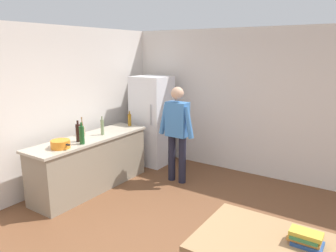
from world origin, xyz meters
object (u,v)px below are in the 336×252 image
Objects in this scene: cooking_pot at (60,144)px; bottle_wine_dark at (78,133)px; refrigerator at (152,121)px; utensil_jar at (82,131)px; bottle_oil_amber at (130,120)px; person at (177,128)px; bottle_vinegar_tall at (102,127)px; book_stack at (306,238)px; bottle_wine_green at (82,135)px.

bottle_wine_dark is at bearing 96.88° from cooking_pot.
utensil_jar is at bearing -100.56° from refrigerator.
bottle_oil_amber is (-0.09, 1.66, 0.06)m from cooking_pot.
person is 5.31× the size of bottle_vinegar_tall.
refrigerator is 1.10m from person.
book_stack is at bearing -4.99° from cooking_pot.
bottle_wine_dark is 3.57m from book_stack.
person is (0.95, -0.55, 0.08)m from refrigerator.
bottle_oil_amber is (-0.19, 1.34, -0.03)m from bottle_wine_green.
person is at bearing -30.23° from refrigerator.
cooking_pot is at bearing -119.16° from person.
book_stack is (2.50, -2.00, -0.17)m from person.
refrigerator is 4.29m from book_stack.
bottle_wine_green reaches higher than book_stack.
book_stack is (3.54, -1.96, -0.21)m from bottle_oil_amber.
bottle_wine_green reaches higher than utensil_jar.
person is 1.62m from bottle_wine_green.
bottle_vinegar_tall is (0.26, 0.22, 0.06)m from utensil_jar.
refrigerator is 5.29× the size of bottle_wine_green.
utensil_jar is (-0.30, 0.67, 0.02)m from cooking_pot.
bottle_vinegar_tall is at bearing -85.73° from bottle_oil_amber.
bottle_vinegar_tall is 3.68m from book_stack.
bottle_wine_dark reaches higher than cooking_pot.
bottle_vinegar_tall is at bearing 103.43° from bottle_wine_green.
refrigerator reaches higher than person.
bottle_oil_amber is (0.21, 0.99, 0.04)m from utensil_jar.
refrigerator is at bearing 88.64° from bottle_vinegar_tall.
refrigerator is 6.43× the size of bottle_oil_amber.
utensil_jar is at bearing -140.22° from bottle_vinegar_tall.
bottle_wine_dark is at bearing -91.41° from refrigerator.
cooking_pot is at bearing -83.12° from bottle_wine_dark.
bottle_vinegar_tall is at bearing 39.78° from utensil_jar.
cooking_pot is at bearing -66.14° from utensil_jar.
cooking_pot is at bearing -90.01° from refrigerator.
book_stack is (3.74, -0.97, -0.17)m from utensil_jar.
person reaches higher than bottle_vinegar_tall.
bottle_vinegar_tall is (0.06, -0.77, 0.02)m from bottle_oil_amber.
book_stack is at bearing -11.03° from bottle_wine_dark.
refrigerator is 0.61m from bottle_oil_amber.
cooking_pot is 0.39m from bottle_wine_dark.
bottle_wine_green is at bearing 72.07° from cooking_pot.
bottle_wine_green is at bearing -21.92° from bottle_wine_dark.
person reaches higher than utensil_jar.
cooking_pot is at bearing -87.92° from bottle_vinegar_tall.
bottle_wine_dark is at bearing -126.97° from person.
bottle_wine_green is 1.00× the size of bottle_wine_dark.
person reaches higher than book_stack.
bottle_oil_amber is at bearing 94.27° from bottle_vinegar_tall.
bottle_wine_dark is 1.24× the size of book_stack.
cooking_pot is at bearing 175.01° from book_stack.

